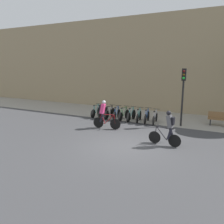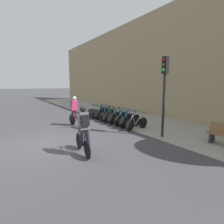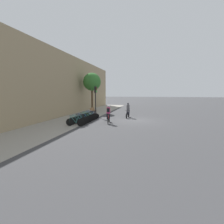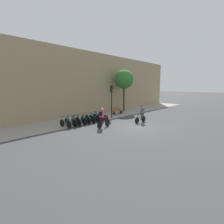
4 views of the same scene
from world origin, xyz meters
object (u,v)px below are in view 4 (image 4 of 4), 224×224
Objects in this scene: parked_bike_8 at (102,117)px; bench at (117,111)px; parked_bike_7 at (98,117)px; parked_bike_5 at (90,119)px; parked_bike_6 at (94,118)px; parked_bike_4 at (86,119)px; cyclist_pink at (102,117)px; parked_bike_1 at (71,122)px; parked_bike_3 at (81,120)px; parked_bike_0 at (66,123)px; traffic_light_pole at (112,96)px; cyclist_grey at (142,113)px; parked_bike_2 at (76,121)px.

bench is (4.13, 1.31, 0.09)m from parked_bike_8.
parked_bike_7 is 4.88m from bench.
parked_bike_5 is 1.04× the size of parked_bike_6.
parked_bike_4 reaches higher than bench.
parked_bike_8 is (2.56, 2.55, -0.56)m from cyclist_pink.
parked_bike_5 is at bearing 71.77° from cyclist_pink.
parked_bike_1 is 2.30m from parked_bike_5.
parked_bike_1 is 1.72m from parked_bike_4.
parked_bike_6 reaches higher than parked_bike_8.
bench is (6.43, 1.31, 0.08)m from parked_bike_4.
parked_bike_6 is at bearing 0.03° from parked_bike_3.
cyclist_pink is 3.30m from parked_bike_0.
parked_bike_6 is at bearing 0.01° from parked_bike_1.
parked_bike_5 is 1.72m from parked_bike_8.
parked_bike_4 is at bearing -0.00° from parked_bike_3.
parked_bike_3 is 7.12m from bench.
parked_bike_5 reaches higher than parked_bike_8.
parked_bike_8 is 2.75m from traffic_light_pole.
parked_bike_0 is (-2.03, 2.55, -0.54)m from cyclist_pink.
parked_bike_1 is at bearing 0.01° from parked_bike_0.
parked_bike_7 reaches higher than bench.
parked_bike_3 is at bearing -179.95° from parked_bike_5.
bench is at bearing 64.71° from cyclist_grey.
cyclist_grey reaches higher than parked_bike_7.
parked_bike_6 is 0.44× the size of traffic_light_pole.
cyclist_pink is at bearing -135.20° from parked_bike_8.
parked_bike_1 is (-5.70, 3.87, -0.53)m from cyclist_grey.
parked_bike_5 is at bearing 179.99° from parked_bike_7.
parked_bike_5 is at bearing -167.41° from bench.
parked_bike_4 is 1.15m from parked_bike_6.
parked_bike_3 is 5.04m from traffic_light_pole.
traffic_light_pole reaches higher than cyclist_grey.
parked_bike_5 is at bearing 0.05° from parked_bike_3.
parked_bike_1 is 6.09m from traffic_light_pole.
parked_bike_7 is 1.03× the size of parked_bike_8.
parked_bike_1 is at bearing 145.84° from cyclist_grey.
parked_bike_1 is 0.47× the size of traffic_light_pole.
parked_bike_5 is at bearing 0.02° from parked_bike_1.
cyclist_pink is 1.09× the size of parked_bike_8.
parked_bike_3 is 0.57m from parked_bike_4.
parked_bike_7 is at bearing 0.03° from parked_bike_4.
parked_bike_1 reaches higher than parked_bike_2.
parked_bike_0 is at bearing 148.35° from cyclist_grey.
cyclist_grey is (4.25, -1.32, 0.00)m from cyclist_pink.
cyclist_pink is 7.74m from bench.
traffic_light_pole is at bearing 1.80° from parked_bike_4.
parked_bike_0 is 1.01× the size of parked_bike_4.
parked_bike_1 is at bearing -179.99° from parked_bike_7.
parked_bike_0 is at bearing -171.47° from bench.
cyclist_pink is at bearing -70.87° from parked_bike_2.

